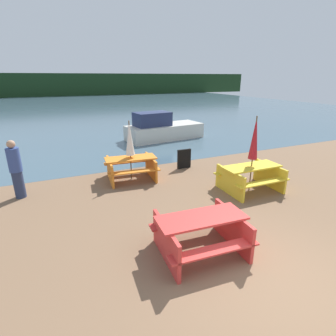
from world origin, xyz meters
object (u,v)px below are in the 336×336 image
Objects in this scene: umbrella_crimson at (255,138)px; boat at (162,129)px; umbrella_white at (130,138)px; person at (16,170)px; picnic_table_red at (201,231)px; picnic_table_orange at (131,166)px; picnic_table_yellow at (250,175)px; signboard at (184,159)px.

umbrella_crimson is 7.76m from boat.
umbrella_white is 1.18× the size of person.
picnic_table_orange is at bearing 91.46° from picnic_table_red.
boat reaches higher than picnic_table_orange.
boat is at bearing 88.02° from picnic_table_yellow.
picnic_table_red is at bearing -113.76° from signboard.
person reaches higher than picnic_table_yellow.
umbrella_white is at bearing -129.55° from boat.
picnic_table_orange is at bearing 180.00° from umbrella_white.
signboard is at bearing 108.74° from picnic_table_yellow.
umbrella_white is at bearing 91.46° from picnic_table_red.
umbrella_white is at bearing 1.46° from person.
picnic_table_orange is 0.40× the size of boat.
picnic_table_red reaches higher than signboard.
picnic_table_red is 4.46m from picnic_table_orange.
umbrella_white is (-3.11, 2.42, 0.96)m from picnic_table_yellow.
umbrella_white is 2.45m from signboard.
signboard is (2.19, 0.27, -0.09)m from picnic_table_orange.
boat reaches higher than signboard.
picnic_table_orange is 2.21m from signboard.
boat is (3.37, 5.27, -0.86)m from umbrella_white.
umbrella_white is (-0.11, 4.45, 0.96)m from picnic_table_red.
umbrella_crimson is (3.11, -2.42, 1.18)m from picnic_table_orange.
picnic_table_red is 5.62m from person.
umbrella_white is at bearing 142.12° from picnic_table_yellow.
picnic_table_orange is (-0.11, 4.45, -0.01)m from picnic_table_red.
picnic_table_yellow is (2.99, 2.04, 0.01)m from picnic_table_red.
umbrella_crimson is 1.34× the size of person.
person reaches higher than picnic_table_red.
person is 5.63m from signboard.
umbrella_crimson is (0.00, -0.00, 1.17)m from picnic_table_yellow.
picnic_table_red is 3.81m from umbrella_crimson.
picnic_table_orange is 6.25m from boat.
picnic_table_yellow is 1.17m from umbrella_crimson.
picnic_table_red is at bearing -115.45° from boat.
umbrella_white is (0.00, 0.00, 0.97)m from picnic_table_orange.
person is 2.29× the size of signboard.
umbrella_white is at bearing 142.12° from umbrella_crimson.
picnic_table_orange is 0.79× the size of umbrella_crimson.
picnic_table_orange is 3.43m from person.
picnic_table_red reaches higher than picnic_table_orange.
picnic_table_yellow reaches higher than signboard.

